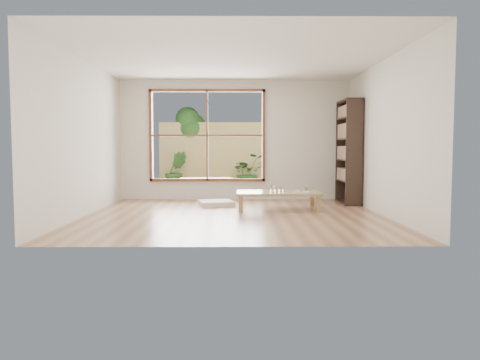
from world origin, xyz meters
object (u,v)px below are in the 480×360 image
object	(u,v)px
low_table	(278,194)
food_tray	(303,191)
garden_bench	(206,180)
bookshelf	(349,152)

from	to	relation	value
low_table	food_tray	size ratio (longest dim) A/B	4.53
low_table	garden_bench	bearing A→B (deg)	119.67
low_table	bookshelf	world-z (taller)	bookshelf
bookshelf	garden_bench	xyz separation A→B (m)	(-3.01, 1.74, -0.69)
low_table	food_tray	xyz separation A→B (m)	(0.45, -0.09, 0.06)
bookshelf	food_tray	distance (m)	1.63
low_table	garden_bench	xyz separation A→B (m)	(-1.50, 2.67, 0.06)
garden_bench	food_tray	bearing A→B (deg)	-59.37
food_tray	garden_bench	distance (m)	3.38
food_tray	garden_bench	world-z (taller)	food_tray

